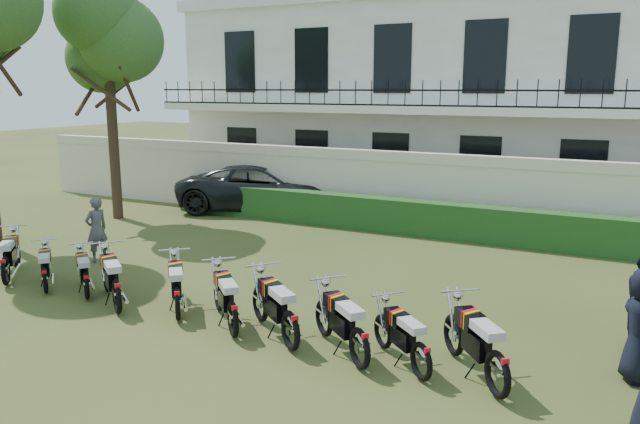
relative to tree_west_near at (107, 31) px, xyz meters
The scene contains 17 objects.
ground 11.83m from the tree_west_near, 29.14° to the right, with size 100.00×100.00×0.00m, color #34451B.
perimeter_wall 10.56m from the tree_west_near, 18.53° to the left, with size 30.00×0.35×2.30m.
hedge 11.54m from the tree_west_near, 12.48° to the left, with size 18.00×0.60×1.00m, color #1B491A.
building 12.86m from the tree_west_near, 45.01° to the left, with size 20.40×9.60×7.40m.
tree_west_near is the anchor object (origin of this frame).
motorcycle_0 8.93m from the tree_west_near, 63.78° to the right, with size 1.44×1.48×1.07m.
motorcycle_1 9.43m from the tree_west_near, 55.70° to the right, with size 1.33×1.16×0.92m.
motorcycle_2 9.87m from the tree_west_near, 49.22° to the right, with size 1.40×1.10×0.93m.
motorcycle_3 10.69m from the tree_west_near, 45.10° to the right, with size 1.70×1.28×1.11m.
motorcycle_4 11.35m from the tree_west_near, 39.08° to the right, with size 1.34×1.50×1.05m.
motorcycle_5 12.40m from the tree_west_near, 35.43° to the right, with size 1.50×1.42×1.07m.
motorcycle_6 13.26m from the tree_west_near, 32.40° to the right, with size 1.70×1.33×1.12m.
motorcycle_7 14.30m from the tree_west_near, 29.86° to the right, with size 1.60×1.37×1.09m.
motorcycle_8 15.05m from the tree_west_near, 27.69° to the right, with size 1.39×1.25×0.98m.
motorcycle_9 15.94m from the tree_west_near, 25.85° to the right, with size 1.40×1.67×1.13m.
suv 7.00m from the tree_west_near, 41.93° to the left, with size 2.67×5.79×1.61m, color black.
inspector 7.32m from the tree_west_near, 50.21° to the right, with size 0.58×0.38×1.60m, color #5A595F.
Camera 1 is at (6.03, -9.64, 4.19)m, focal length 35.00 mm.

